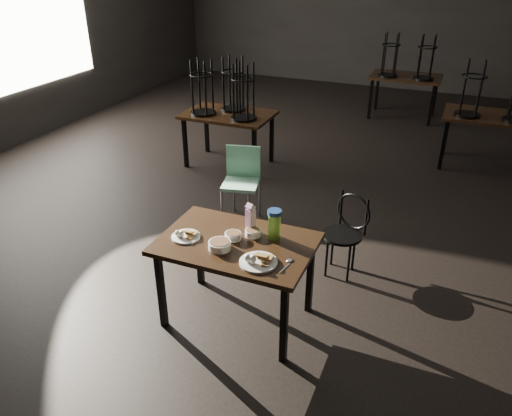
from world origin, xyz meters
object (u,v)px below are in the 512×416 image
at_px(main_table, 236,250).
at_px(school_chair, 242,177).
at_px(water_bottle, 274,224).
at_px(bentwood_chair, 346,228).
at_px(juice_carton, 250,218).

xyz_separation_m(main_table, school_chair, (-0.68, 1.63, -0.17)).
bearing_deg(main_table, school_chair, 112.75).
bearing_deg(water_bottle, bentwood_chair, 65.13).
relative_size(juice_carton, school_chair, 0.30).
distance_m(bentwood_chair, school_chair, 1.46).
xyz_separation_m(main_table, juice_carton, (0.04, 0.19, 0.19)).
bearing_deg(school_chair, bentwood_chair, -38.07).
xyz_separation_m(main_table, bentwood_chair, (0.65, 1.03, -0.21)).
bearing_deg(juice_carton, bentwood_chair, 53.85).
bearing_deg(juice_carton, water_bottle, -6.46).
distance_m(juice_carton, bentwood_chair, 1.11).
bearing_deg(juice_carton, main_table, -101.51).
distance_m(main_table, water_bottle, 0.36).
bearing_deg(school_chair, juice_carton, -76.94).
bearing_deg(bentwood_chair, school_chair, 176.61).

